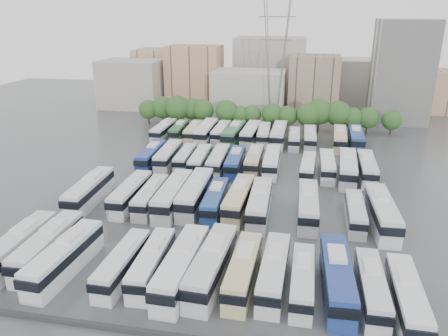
% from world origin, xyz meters
% --- Properties ---
extents(ground, '(220.00, 220.00, 0.00)m').
position_xyz_m(ground, '(0.00, 0.00, 0.00)').
color(ground, '#424447').
rests_on(ground, ground).
extents(parapet, '(56.00, 0.50, 0.50)m').
position_xyz_m(parapet, '(0.00, -33.00, 0.25)').
color(parapet, '#2D2D30').
rests_on(parapet, ground).
extents(tree_line, '(65.00, 7.81, 8.01)m').
position_xyz_m(tree_line, '(-0.90, 42.13, 4.26)').
color(tree_line, black).
rests_on(tree_line, ground).
extents(city_buildings, '(102.00, 35.00, 20.00)m').
position_xyz_m(city_buildings, '(-7.46, 71.86, 7.87)').
color(city_buildings, '#9E998E').
rests_on(city_buildings, ground).
extents(apartment_tower, '(14.00, 14.00, 26.00)m').
position_xyz_m(apartment_tower, '(34.00, 58.00, 13.00)').
color(apartment_tower, silver).
rests_on(apartment_tower, ground).
extents(electricity_pylon, '(9.00, 6.91, 33.83)m').
position_xyz_m(electricity_pylon, '(2.00, 50.00, 18.66)').
color(electricity_pylon, slate).
rests_on(electricity_pylon, ground).
extents(bus_r0_s0, '(3.05, 12.93, 4.04)m').
position_xyz_m(bus_r0_s0, '(-21.52, -23.91, 1.98)').
color(bus_r0_s0, silver).
rests_on(bus_r0_s0, ground).
extents(bus_r0_s1, '(3.11, 12.91, 4.03)m').
position_xyz_m(bus_r0_s1, '(-18.23, -23.14, 1.98)').
color(bus_r0_s1, silver).
rests_on(bus_r0_s1, ground).
extents(bus_r0_s2, '(3.42, 12.98, 4.03)m').
position_xyz_m(bus_r0_s2, '(-14.97, -25.08, 1.98)').
color(bus_r0_s2, white).
rests_on(bus_r0_s2, ground).
extents(bus_r0_s4, '(2.61, 11.29, 3.53)m').
position_xyz_m(bus_r0_s4, '(-8.25, -24.65, 1.73)').
color(bus_r0_s4, silver).
rests_on(bus_r0_s4, ground).
extents(bus_r0_s5, '(2.96, 11.54, 3.59)m').
position_xyz_m(bus_r0_s5, '(-5.07, -24.00, 1.76)').
color(bus_r0_s5, silver).
rests_on(bus_r0_s5, ground).
extents(bus_r0_s6, '(3.17, 13.43, 4.20)m').
position_xyz_m(bus_r0_s6, '(-1.50, -24.48, 2.06)').
color(bus_r0_s6, white).
rests_on(bus_r0_s6, ground).
extents(bus_r0_s7, '(3.58, 13.46, 4.18)m').
position_xyz_m(bus_r0_s7, '(1.61, -23.55, 2.05)').
color(bus_r0_s7, silver).
rests_on(bus_r0_s7, ground).
extents(bus_r0_s8, '(2.84, 11.99, 3.75)m').
position_xyz_m(bus_r0_s8, '(5.08, -23.59, 1.84)').
color(bus_r0_s8, '#C6BB88').
rests_on(bus_r0_s8, ground).
extents(bus_r0_s9, '(2.88, 12.05, 3.76)m').
position_xyz_m(bus_r0_s9, '(8.33, -23.22, 1.85)').
color(bus_r0_s9, silver).
rests_on(bus_r0_s9, ground).
extents(bus_r0_s10, '(2.41, 10.84, 3.40)m').
position_xyz_m(bus_r0_s10, '(11.37, -23.97, 1.67)').
color(bus_r0_s10, silver).
rests_on(bus_r0_s10, ground).
extents(bus_r0_s11, '(3.40, 13.12, 4.08)m').
position_xyz_m(bus_r0_s11, '(14.87, -23.34, 2.00)').
color(bus_r0_s11, navy).
rests_on(bus_r0_s11, ground).
extents(bus_r0_s12, '(2.54, 11.27, 3.53)m').
position_xyz_m(bus_r0_s12, '(18.26, -24.14, 1.73)').
color(bus_r0_s12, silver).
rests_on(bus_r0_s12, ground).
extents(bus_r0_s13, '(2.69, 11.89, 3.72)m').
position_xyz_m(bus_r0_s13, '(21.39, -25.31, 1.83)').
color(bus_r0_s13, silver).
rests_on(bus_r0_s13, ground).
extents(bus_r1_s0, '(3.43, 13.27, 4.13)m').
position_xyz_m(bus_r1_s0, '(-21.31, -6.88, 2.03)').
color(bus_r1_s0, silver).
rests_on(bus_r1_s0, ground).
extents(bus_r1_s2, '(2.79, 12.34, 3.86)m').
position_xyz_m(bus_r1_s2, '(-14.84, -6.32, 1.90)').
color(bus_r1_s2, silver).
rests_on(bus_r1_s2, ground).
extents(bus_r1_s3, '(2.93, 11.61, 3.62)m').
position_xyz_m(bus_r1_s3, '(-11.55, -6.62, 1.78)').
color(bus_r1_s3, silver).
rests_on(bus_r1_s3, ground).
extents(bus_r1_s4, '(3.28, 13.66, 4.26)m').
position_xyz_m(bus_r1_s4, '(-8.18, -6.16, 2.09)').
color(bus_r1_s4, silver).
rests_on(bus_r1_s4, ground).
extents(bus_r1_s5, '(3.21, 13.70, 4.28)m').
position_xyz_m(bus_r1_s5, '(-5.09, -4.88, 2.10)').
color(bus_r1_s5, silver).
rests_on(bus_r1_s5, ground).
extents(bus_r1_s6, '(3.00, 11.68, 3.64)m').
position_xyz_m(bus_r1_s6, '(-1.74, -6.17, 1.79)').
color(bus_r1_s6, navy).
rests_on(bus_r1_s6, ground).
extents(bus_r1_s7, '(3.17, 12.80, 3.99)m').
position_xyz_m(bus_r1_s7, '(1.67, -5.41, 1.96)').
color(bus_r1_s7, beige).
rests_on(bus_r1_s7, ground).
extents(bus_r1_s8, '(3.09, 12.93, 4.04)m').
position_xyz_m(bus_r1_s8, '(4.87, -6.43, 1.98)').
color(bus_r1_s8, silver).
rests_on(bus_r1_s8, ground).
extents(bus_r1_s10, '(3.00, 12.73, 3.98)m').
position_xyz_m(bus_r1_s10, '(11.69, -5.77, 1.95)').
color(bus_r1_s10, silver).
rests_on(bus_r1_s10, ground).
extents(bus_r1_s12, '(2.47, 10.87, 3.40)m').
position_xyz_m(bus_r1_s12, '(18.18, -6.32, 1.67)').
color(bus_r1_s12, silver).
rests_on(bus_r1_s12, ground).
extents(bus_r1_s13, '(3.49, 13.58, 4.23)m').
position_xyz_m(bus_r1_s13, '(21.63, -6.41, 2.07)').
color(bus_r1_s13, silver).
rests_on(bus_r1_s13, ground).
extents(bus_r2_s1, '(3.07, 12.24, 3.81)m').
position_xyz_m(bus_r2_s1, '(-18.04, 11.61, 1.87)').
color(bus_r2_s1, navy).
rests_on(bus_r2_s1, ground).
extents(bus_r2_s2, '(3.30, 12.51, 3.89)m').
position_xyz_m(bus_r2_s2, '(-14.82, 12.17, 1.91)').
color(bus_r2_s2, silver).
rests_on(bus_r2_s2, ground).
extents(bus_r2_s3, '(2.77, 10.91, 3.40)m').
position_xyz_m(bus_r2_s3, '(-11.50, 12.30, 1.67)').
color(bus_r2_s3, silver).
rests_on(bus_r2_s3, ground).
extents(bus_r2_s4, '(3.02, 11.69, 3.64)m').
position_xyz_m(bus_r2_s4, '(-8.33, 11.14, 1.79)').
color(bus_r2_s4, silver).
rests_on(bus_r2_s4, ground).
extents(bus_r2_s5, '(3.04, 12.30, 3.84)m').
position_xyz_m(bus_r2_s5, '(-4.85, 11.17, 1.88)').
color(bus_r2_s5, silver).
rests_on(bus_r2_s5, ground).
extents(bus_r2_s6, '(2.91, 11.89, 3.71)m').
position_xyz_m(bus_r2_s6, '(-1.72, 11.30, 1.82)').
color(bus_r2_s6, navy).
rests_on(bus_r2_s6, ground).
extents(bus_r2_s7, '(2.79, 11.91, 3.72)m').
position_xyz_m(bus_r2_s7, '(1.60, 12.84, 1.83)').
color(bus_r2_s7, '#C3B486').
rests_on(bus_r2_s7, ground).
extents(bus_r2_s8, '(2.94, 12.26, 3.83)m').
position_xyz_m(bus_r2_s8, '(4.90, 12.48, 1.88)').
color(bus_r2_s8, silver).
rests_on(bus_r2_s8, ground).
extents(bus_r2_s10, '(2.88, 11.05, 3.44)m').
position_xyz_m(bus_r2_s10, '(11.49, 11.08, 1.69)').
color(bus_r2_s10, white).
rests_on(bus_r2_s10, ground).
extents(bus_r2_s11, '(2.68, 11.72, 3.67)m').
position_xyz_m(bus_r2_s11, '(14.85, 12.30, 1.80)').
color(bus_r2_s11, silver).
rests_on(bus_r2_s11, ground).
extents(bus_r2_s12, '(3.63, 13.69, 4.26)m').
position_xyz_m(bus_r2_s12, '(18.30, 11.14, 2.09)').
color(bus_r2_s12, silver).
rests_on(bus_r2_s12, ground).
extents(bus_r2_s13, '(2.91, 12.59, 3.94)m').
position_xyz_m(bus_r2_s13, '(21.68, 12.15, 1.93)').
color(bus_r2_s13, silver).
rests_on(bus_r2_s13, ground).
extents(bus_r3_s0, '(2.83, 12.05, 3.77)m').
position_xyz_m(bus_r3_s0, '(-21.68, 29.96, 1.85)').
color(bus_r3_s0, silver).
rests_on(bus_r3_s0, ground).
extents(bus_r3_s1, '(3.02, 11.41, 3.55)m').
position_xyz_m(bus_r3_s1, '(-18.25, 30.95, 1.74)').
color(bus_r3_s1, '#2B6639').
rests_on(bus_r3_s1, ground).
extents(bus_r3_s2, '(3.04, 11.61, 3.61)m').
position_xyz_m(bus_r3_s2, '(-14.73, 30.59, 1.77)').
color(bus_r3_s2, beige).
rests_on(bus_r3_s2, ground).
extents(bus_r3_s3, '(3.04, 13.49, 4.22)m').
position_xyz_m(bus_r3_s3, '(-11.60, 30.03, 2.07)').
color(bus_r3_s3, silver).
rests_on(bus_r3_s3, ground).
extents(bus_r3_s4, '(2.65, 11.82, 3.70)m').
position_xyz_m(bus_r3_s4, '(-8.32, 31.03, 1.82)').
color(bus_r3_s4, white).
rests_on(bus_r3_s4, ground).
extents(bus_r3_s5, '(3.59, 13.50, 4.19)m').
position_xyz_m(bus_r3_s5, '(-5.08, 29.52, 2.06)').
color(bus_r3_s5, '#2F6F43').
rests_on(bus_r3_s5, ground).
extents(bus_r3_s6, '(3.28, 13.12, 4.09)m').
position_xyz_m(bus_r3_s6, '(-1.46, 30.47, 2.01)').
color(bus_r3_s6, white).
rests_on(bus_r3_s6, ground).
extents(bus_r3_s7, '(3.17, 11.95, 3.71)m').
position_xyz_m(bus_r3_s7, '(1.48, 31.07, 1.82)').
color(bus_r3_s7, silver).
rests_on(bus_r3_s7, ground).
extents(bus_r3_s8, '(3.03, 13.50, 4.23)m').
position_xyz_m(bus_r3_s8, '(4.82, 30.61, 2.08)').
color(bus_r3_s8, silver).
rests_on(bus_r3_s8, ground).
extents(bus_r3_s9, '(2.64, 10.93, 3.41)m').
position_xyz_m(bus_r3_s9, '(8.31, 29.44, 1.67)').
color(bus_r3_s9, silver).
rests_on(bus_r3_s9, ground).
extents(bus_r3_s10, '(2.86, 11.90, 3.72)m').
position_xyz_m(bus_r3_s10, '(11.62, 30.18, 1.82)').
color(bus_r3_s10, silver).
rests_on(bus_r3_s10, ground).
extents(bus_r3_s12, '(3.28, 12.75, 3.97)m').
position_xyz_m(bus_r3_s12, '(18.00, 30.59, 1.95)').
color(bus_r3_s12, '#CDC18D').
rests_on(bus_r3_s12, ground).
extents(bus_r3_s13, '(3.10, 13.01, 4.06)m').
position_xyz_m(bus_r3_s13, '(21.43, 31.18, 1.99)').
color(bus_r3_s13, navy).
rests_on(bus_r3_s13, ground).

